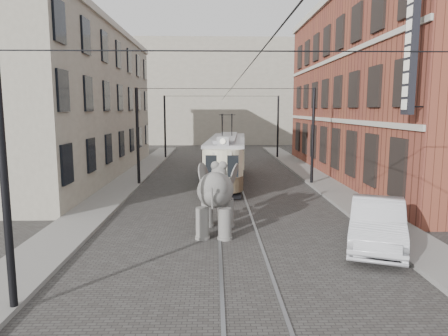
{
  "coord_description": "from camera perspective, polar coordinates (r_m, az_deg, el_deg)",
  "views": [
    {
      "loc": [
        -0.9,
        -19.08,
        4.69
      ],
      "look_at": [
        -0.47,
        -1.04,
        2.1
      ],
      "focal_mm": 32.71,
      "sensor_mm": 36.0,
      "label": 1
    }
  ],
  "objects": [
    {
      "name": "tram",
      "position": [
        26.3,
        0.43,
        2.74
      ],
      "size": [
        3.09,
        11.23,
        4.4
      ],
      "primitive_type": null,
      "rotation": [
        0.0,
        0.0,
        -0.07
      ],
      "color": "beige",
      "rests_on": "ground"
    },
    {
      "name": "brick_building",
      "position": [
        30.53,
        21.93,
        10.05
      ],
      "size": [
        8.0,
        26.0,
        12.0
      ],
      "primitive_type": "cube",
      "color": "brown",
      "rests_on": "ground"
    },
    {
      "name": "stucco_building",
      "position": [
        30.79,
        -20.73,
        8.22
      ],
      "size": [
        7.0,
        24.0,
        10.0
      ],
      "primitive_type": "cube",
      "color": "gray",
      "rests_on": "ground"
    },
    {
      "name": "catenary",
      "position": [
        24.15,
        0.3,
        4.15
      ],
      "size": [
        11.0,
        30.2,
        6.0
      ],
      "primitive_type": null,
      "color": "black",
      "rests_on": "ground"
    },
    {
      "name": "distant_block",
      "position": [
        59.14,
        -0.5,
        10.41
      ],
      "size": [
        28.0,
        10.0,
        14.0
      ],
      "primitive_type": "cube",
      "color": "gray",
      "rests_on": "ground"
    },
    {
      "name": "sidewalk_left",
      "position": [
        20.42,
        -17.31,
        -5.28
      ],
      "size": [
        2.0,
        60.0,
        0.15
      ],
      "primitive_type": "cube",
      "color": "slate",
      "rests_on": "ground"
    },
    {
      "name": "parked_car",
      "position": [
        15.11,
        20.63,
        -7.24
      ],
      "size": [
        3.41,
        5.24,
        1.63
      ],
      "primitive_type": "imported",
      "rotation": [
        0.0,
        0.0,
        -0.37
      ],
      "color": "#B8B8BD",
      "rests_on": "ground"
    },
    {
      "name": "elephant",
      "position": [
        15.59,
        -1.19,
        -4.43
      ],
      "size": [
        2.71,
        4.42,
        2.59
      ],
      "primitive_type": null,
      "rotation": [
        0.0,
        0.0,
        -0.09
      ],
      "color": "#605D59",
      "rests_on": "ground"
    },
    {
      "name": "sidewalk_right",
      "position": [
        20.81,
        18.11,
        -5.06
      ],
      "size": [
        2.0,
        60.0,
        0.15
      ],
      "primitive_type": "cube",
      "color": "slate",
      "rests_on": "ground"
    },
    {
      "name": "ground",
      "position": [
        19.67,
        1.31,
        -5.63
      ],
      "size": [
        120.0,
        120.0,
        0.0
      ],
      "primitive_type": "plane",
      "color": "#3C3A38"
    },
    {
      "name": "tram_rails",
      "position": [
        19.67,
        1.31,
        -5.6
      ],
      "size": [
        1.54,
        80.0,
        0.02
      ],
      "primitive_type": null,
      "color": "slate",
      "rests_on": "ground"
    }
  ]
}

